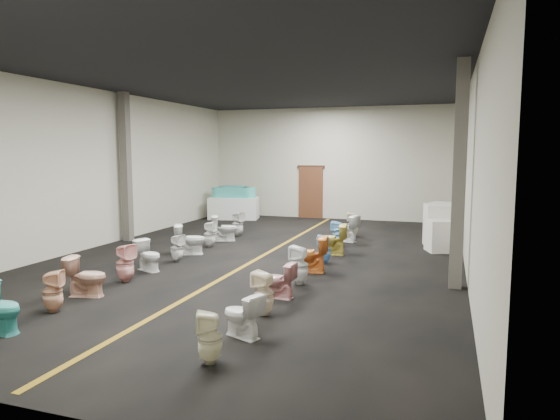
# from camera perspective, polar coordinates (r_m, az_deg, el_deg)

# --- Properties ---
(floor) EXTENTS (16.00, 16.00, 0.00)m
(floor) POSITION_cam_1_polar(r_m,az_deg,el_deg) (13.02, -2.22, -5.39)
(floor) COLOR black
(floor) RESTS_ON ground
(ceiling) EXTENTS (16.00, 16.00, 0.00)m
(ceiling) POSITION_cam_1_polar(r_m,az_deg,el_deg) (12.86, -2.32, 14.62)
(ceiling) COLOR black
(ceiling) RESTS_ON ground
(wall_back) EXTENTS (10.00, 0.00, 10.00)m
(wall_back) POSITION_cam_1_polar(r_m,az_deg,el_deg) (20.42, 5.78, 5.31)
(wall_back) COLOR #BBB89F
(wall_back) RESTS_ON ground
(wall_left) EXTENTS (0.00, 16.00, 16.00)m
(wall_left) POSITION_cam_1_polar(r_m,az_deg,el_deg) (15.26, -20.16, 4.50)
(wall_left) COLOR #BBB89F
(wall_left) RESTS_ON ground
(wall_right) EXTENTS (0.00, 16.00, 16.00)m
(wall_right) POSITION_cam_1_polar(r_m,az_deg,el_deg) (11.92, 20.87, 3.98)
(wall_right) COLOR #BBB89F
(wall_right) RESTS_ON ground
(aisle_stripe) EXTENTS (0.12, 15.60, 0.01)m
(aisle_stripe) POSITION_cam_1_polar(r_m,az_deg,el_deg) (13.02, -2.22, -5.37)
(aisle_stripe) COLOR #806012
(aisle_stripe) RESTS_ON floor
(back_door) EXTENTS (1.00, 0.10, 2.10)m
(back_door) POSITION_cam_1_polar(r_m,az_deg,el_deg) (20.62, 3.54, 2.01)
(back_door) COLOR #562D19
(back_door) RESTS_ON floor
(door_frame) EXTENTS (1.15, 0.08, 0.10)m
(door_frame) POSITION_cam_1_polar(r_m,az_deg,el_deg) (20.57, 3.57, 4.98)
(door_frame) COLOR #331C11
(door_frame) RESTS_ON back_door
(column_left) EXTENTS (0.25, 0.25, 4.50)m
(column_left) POSITION_cam_1_polar(r_m,az_deg,el_deg) (15.90, -17.20, 4.68)
(column_left) COLOR #59544C
(column_left) RESTS_ON floor
(column_right) EXTENTS (0.25, 0.25, 4.50)m
(column_right) POSITION_cam_1_polar(r_m,az_deg,el_deg) (10.42, 19.80, 3.70)
(column_right) COLOR #59544C
(column_right) RESTS_ON floor
(display_table) EXTENTS (2.14, 1.40, 0.87)m
(display_table) POSITION_cam_1_polar(r_m,az_deg,el_deg) (20.41, -5.30, 0.21)
(display_table) COLOR white
(display_table) RESTS_ON floor
(bathtub) EXTENTS (1.86, 0.75, 0.55)m
(bathtub) POSITION_cam_1_polar(r_m,az_deg,el_deg) (20.35, -5.32, 1.99)
(bathtub) COLOR #40BBAF
(bathtub) RESTS_ON display_table
(appliance_crate_a) EXTENTS (0.86, 0.86, 0.87)m
(appliance_crate_a) POSITION_cam_1_polar(r_m,az_deg,el_deg) (14.33, 17.83, -2.83)
(appliance_crate_a) COLOR silver
(appliance_crate_a) RESTS_ON floor
(appliance_crate_b) EXTENTS (1.03, 1.03, 1.21)m
(appliance_crate_b) POSITION_cam_1_polar(r_m,az_deg,el_deg) (15.08, 17.90, -1.71)
(appliance_crate_b) COLOR silver
(appliance_crate_b) RESTS_ON floor
(appliance_crate_c) EXTENTS (0.77, 0.77, 0.84)m
(appliance_crate_c) POSITION_cam_1_polar(r_m,az_deg,el_deg) (16.29, 17.94, -1.77)
(appliance_crate_c) COLOR silver
(appliance_crate_c) RESTS_ON floor
(appliance_crate_d) EXTENTS (0.90, 0.90, 1.02)m
(appliance_crate_d) POSITION_cam_1_polar(r_m,az_deg,el_deg) (17.78, 18.01, -0.80)
(appliance_crate_d) COLOR white
(appliance_crate_d) RESTS_ON floor
(toilet_left_1) EXTENTS (0.43, 0.43, 0.73)m
(toilet_left_1) POSITION_cam_1_polar(r_m,az_deg,el_deg) (9.39, -24.54, -8.46)
(toilet_left_1) COLOR #E9B08A
(toilet_left_1) RESTS_ON floor
(toilet_left_2) EXTENTS (0.83, 0.60, 0.76)m
(toilet_left_2) POSITION_cam_1_polar(r_m,az_deg,el_deg) (10.16, -21.26, -7.09)
(toilet_left_2) COLOR #D7A388
(toilet_left_2) RESTS_ON floor
(toilet_left_3) EXTENTS (0.45, 0.44, 0.81)m
(toilet_left_3) POSITION_cam_1_polar(r_m,az_deg,el_deg) (10.97, -17.28, -5.80)
(toilet_left_3) COLOR #F1AEA7
(toilet_left_3) RESTS_ON floor
(toilet_left_4) EXTENTS (0.79, 0.62, 0.71)m
(toilet_left_4) POSITION_cam_1_polar(r_m,az_deg,el_deg) (11.87, -14.77, -5.04)
(toilet_left_4) COLOR white
(toilet_left_4) RESTS_ON floor
(toilet_left_5) EXTENTS (0.38, 0.37, 0.69)m
(toilet_left_5) POSITION_cam_1_polar(r_m,az_deg,el_deg) (12.67, -11.69, -4.28)
(toilet_left_5) COLOR white
(toilet_left_5) RESTS_ON floor
(toilet_left_6) EXTENTS (0.91, 0.74, 0.81)m
(toilet_left_6) POSITION_cam_1_polar(r_m,az_deg,el_deg) (13.49, -10.24, -3.32)
(toilet_left_6) COLOR white
(toilet_left_6) RESTS_ON floor
(toilet_left_7) EXTENTS (0.35, 0.35, 0.75)m
(toilet_left_7) POSITION_cam_1_polar(r_m,az_deg,el_deg) (14.40, -8.05, -2.77)
(toilet_left_7) COLOR white
(toilet_left_7) RESTS_ON floor
(toilet_left_8) EXTENTS (0.88, 0.70, 0.79)m
(toilet_left_8) POSITION_cam_1_polar(r_m,az_deg,el_deg) (15.38, -6.37, -2.07)
(toilet_left_8) COLOR silver
(toilet_left_8) RESTS_ON floor
(toilet_left_9) EXTENTS (0.46, 0.45, 0.80)m
(toilet_left_9) POSITION_cam_1_polar(r_m,az_deg,el_deg) (16.16, -4.86, -1.60)
(toilet_left_9) COLOR silver
(toilet_left_9) RESTS_ON floor
(toilet_right_0) EXTENTS (0.42, 0.42, 0.70)m
(toilet_right_0) POSITION_cam_1_polar(r_m,az_deg,el_deg) (6.65, -8.02, -14.26)
(toilet_right_0) COLOR beige
(toilet_right_0) RESTS_ON floor
(toilet_right_1) EXTENTS (0.75, 0.60, 0.67)m
(toilet_right_1) POSITION_cam_1_polar(r_m,az_deg,el_deg) (7.50, -4.36, -11.86)
(toilet_right_1) COLOR white
(toilet_right_1) RESTS_ON floor
(toilet_right_2) EXTENTS (0.40, 0.39, 0.75)m
(toilet_right_2) POSITION_cam_1_polar(r_m,az_deg,el_deg) (8.40, -1.86, -9.52)
(toilet_right_2) COLOR #F3E2C3
(toilet_right_2) RESTS_ON floor
(toilet_right_3) EXTENTS (0.70, 0.43, 0.68)m
(toilet_right_3) POSITION_cam_1_polar(r_m,az_deg,el_deg) (9.38, -0.26, -8.00)
(toilet_right_3) COLOR pink
(toilet_right_3) RESTS_ON floor
(toilet_right_4) EXTENTS (0.40, 0.39, 0.81)m
(toilet_right_4) POSITION_cam_1_polar(r_m,az_deg,el_deg) (10.29, 2.25, -6.33)
(toilet_right_4) COLOR white
(toilet_right_4) RESTS_ON floor
(toilet_right_5) EXTENTS (0.86, 0.54, 0.83)m
(toilet_right_5) POSITION_cam_1_polar(r_m,az_deg,el_deg) (11.34, 3.38, -5.06)
(toilet_right_5) COLOR orange
(toilet_right_5) RESTS_ON floor
(toilet_right_6) EXTENTS (0.35, 0.35, 0.71)m
(toilet_right_6) POSITION_cam_1_polar(r_m,az_deg,el_deg) (12.26, 5.09, -4.48)
(toilet_right_6) COLOR #6CAEE9
(toilet_right_6) RESTS_ON floor
(toilet_right_7) EXTENTS (0.85, 0.54, 0.82)m
(toilet_right_7) POSITION_cam_1_polar(r_m,az_deg,el_deg) (13.29, 5.89, -3.37)
(toilet_right_7) COLOR gold
(toilet_right_7) RESTS_ON floor
(toilet_right_8) EXTENTS (0.36, 0.35, 0.76)m
(toilet_right_8) POSITION_cam_1_polar(r_m,az_deg,el_deg) (14.30, 6.62, -2.79)
(toilet_right_8) COLOR #81C5F1
(toilet_right_8) RESTS_ON floor
(toilet_right_9) EXTENTS (0.90, 0.68, 0.82)m
(toilet_right_9) POSITION_cam_1_polar(r_m,az_deg,el_deg) (15.28, 7.46, -2.08)
(toilet_right_9) COLOR white
(toilet_right_9) RESTS_ON floor
(toilet_right_10) EXTENTS (0.39, 0.39, 0.79)m
(toilet_right_10) POSITION_cam_1_polar(r_m,az_deg,el_deg) (16.24, 8.33, -1.64)
(toilet_right_10) COLOR #F2E4C5
(toilet_right_10) RESTS_ON floor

